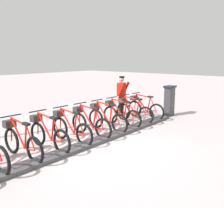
% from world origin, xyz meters
% --- Properties ---
extents(ground_plane, '(60.00, 60.00, 0.00)m').
position_xyz_m(ground_plane, '(0.00, 0.00, 0.00)').
color(ground_plane, '#BDAFB4').
extents(dock_rail_base, '(0.44, 8.56, 0.10)m').
position_xyz_m(dock_rail_base, '(0.00, 0.00, 0.05)').
color(dock_rail_base, '#47474C').
rests_on(dock_rail_base, ground).
extents(payment_kiosk, '(0.36, 0.52, 1.28)m').
position_xyz_m(payment_kiosk, '(0.05, -4.75, 0.67)').
color(payment_kiosk, '#38383D').
rests_on(payment_kiosk, ground).
extents(bike_docked_0, '(1.72, 0.54, 1.02)m').
position_xyz_m(bike_docked_0, '(0.63, -3.68, 0.43)').
color(bike_docked_0, black).
rests_on(bike_docked_0, ground).
extents(bike_docked_1, '(1.72, 0.54, 1.02)m').
position_xyz_m(bike_docked_1, '(0.63, -2.90, 0.43)').
color(bike_docked_1, black).
rests_on(bike_docked_1, ground).
extents(bike_docked_2, '(1.72, 0.54, 1.02)m').
position_xyz_m(bike_docked_2, '(0.63, -2.13, 0.43)').
color(bike_docked_2, black).
rests_on(bike_docked_2, ground).
extents(bike_docked_3, '(1.72, 0.54, 1.02)m').
position_xyz_m(bike_docked_3, '(0.63, -1.35, 0.43)').
color(bike_docked_3, black).
rests_on(bike_docked_3, ground).
extents(bike_docked_4, '(1.72, 0.54, 1.02)m').
position_xyz_m(bike_docked_4, '(0.63, -0.58, 0.43)').
color(bike_docked_4, black).
rests_on(bike_docked_4, ground).
extents(bike_docked_5, '(1.72, 0.54, 1.02)m').
position_xyz_m(bike_docked_5, '(0.63, 0.20, 0.43)').
color(bike_docked_5, black).
rests_on(bike_docked_5, ground).
extents(bike_docked_6, '(1.72, 0.54, 1.02)m').
position_xyz_m(bike_docked_6, '(0.63, 0.98, 0.43)').
color(bike_docked_6, black).
rests_on(bike_docked_6, ground).
extents(bike_docked_7, '(1.72, 0.54, 1.02)m').
position_xyz_m(bike_docked_7, '(0.63, 1.75, 0.43)').
color(bike_docked_7, black).
rests_on(bike_docked_7, ground).
extents(worker_near_rack, '(0.52, 0.69, 1.66)m').
position_xyz_m(worker_near_rack, '(1.70, -3.59, 0.91)').
color(worker_near_rack, white).
rests_on(worker_near_rack, ground).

